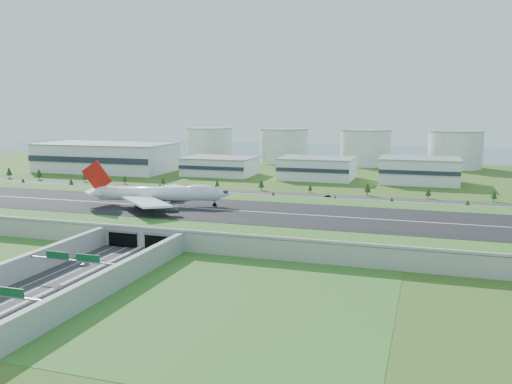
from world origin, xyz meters
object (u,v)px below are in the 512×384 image
(car_2, at_px, (135,264))
(boeing_747, at_px, (158,193))
(car_6, at_px, (483,207))
(car_5, at_px, (328,196))
(car_3, at_px, (7,332))
(fuel_tank_a, at_px, (209,144))
(car_7, at_px, (195,190))
(car_4, at_px, (32,185))
(car_0, at_px, (85,263))

(car_2, bearing_deg, boeing_747, -77.29)
(boeing_747, xyz_separation_m, car_6, (161.20, 88.74, -13.76))
(car_5, bearing_deg, car_6, 67.45)
(car_3, bearing_deg, fuel_tank_a, -93.25)
(car_3, relative_size, car_7, 0.82)
(boeing_747, distance_m, car_7, 104.52)
(boeing_747, relative_size, car_4, 18.37)
(car_2, height_order, car_7, car_7)
(car_4, xyz_separation_m, car_7, (125.57, 14.84, 0.12))
(car_2, height_order, car_4, car_4)
(boeing_747, bearing_deg, car_0, -97.78)
(car_3, bearing_deg, car_4, -70.59)
(car_2, height_order, car_3, car_2)
(fuel_tank_a, bearing_deg, boeing_747, -71.87)
(boeing_747, xyz_separation_m, car_3, (29.39, -137.27, -13.88))
(car_2, distance_m, car_3, 64.68)
(car_6, xyz_separation_m, car_7, (-186.57, 11.72, 0.03))
(fuel_tank_a, xyz_separation_m, car_7, (76.18, -209.62, -16.57))
(car_2, bearing_deg, car_6, -138.24)
(boeing_747, distance_m, car_3, 141.07)
(car_3, relative_size, car_4, 1.13)
(boeing_747, distance_m, car_0, 79.96)
(boeing_747, height_order, car_4, boeing_747)
(car_4, bearing_deg, car_6, -92.68)
(car_4, xyz_separation_m, car_6, (312.14, 3.12, 0.09))
(boeing_747, height_order, car_7, boeing_747)
(car_5, bearing_deg, fuel_tank_a, -155.84)
(fuel_tank_a, distance_m, car_5, 269.99)
(boeing_747, relative_size, car_2, 15.24)
(car_0, height_order, car_2, car_0)
(boeing_747, xyz_separation_m, car_5, (68.54, 101.06, -13.84))
(boeing_747, bearing_deg, car_3, -93.69)
(fuel_tank_a, relative_size, boeing_747, 0.67)
(fuel_tank_a, relative_size, car_2, 10.22)
(fuel_tank_a, xyz_separation_m, car_4, (-49.39, -224.46, -16.69))
(car_6, bearing_deg, car_5, 87.18)
(car_4, height_order, car_6, car_6)
(car_0, height_order, car_3, car_0)
(fuel_tank_a, xyz_separation_m, car_3, (130.94, -447.35, -16.71))
(car_5, bearing_deg, car_2, -27.91)
(car_0, xyz_separation_m, car_2, (17.72, 5.41, -0.07))
(car_3, height_order, car_5, car_5)
(car_2, distance_m, car_7, 181.29)
(car_0, xyz_separation_m, car_7, (-36.32, 178.46, 0.06))
(car_0, distance_m, car_6, 224.45)
(boeing_747, xyz_separation_m, car_2, (28.66, -72.59, -13.87))
(car_5, distance_m, car_6, 93.48)
(car_3, height_order, car_4, car_4)
(car_0, relative_size, car_5, 1.03)
(boeing_747, height_order, car_5, boeing_747)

